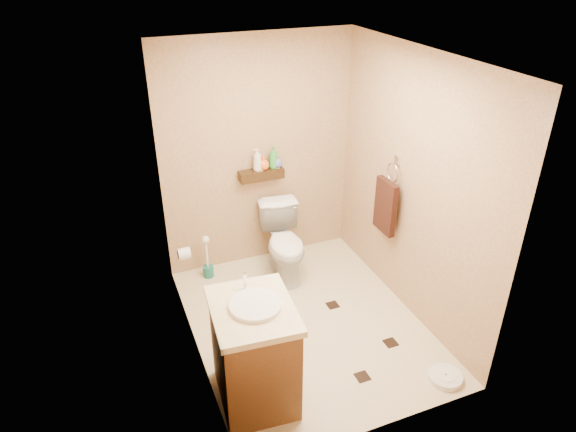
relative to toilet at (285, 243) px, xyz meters
name	(u,v)px	position (x,y,z in m)	size (l,w,h in m)	color
ground	(306,323)	(-0.12, -0.83, -0.37)	(2.50, 2.50, 0.00)	beige
wall_back	(258,155)	(-0.12, 0.42, 0.83)	(2.00, 0.04, 2.40)	tan
wall_front	(390,296)	(-0.12, -2.08, 0.83)	(2.00, 0.04, 2.40)	tan
wall_left	(186,231)	(-1.12, -0.83, 0.83)	(0.04, 2.50, 2.40)	tan
wall_right	(412,189)	(0.88, -0.83, 0.83)	(0.04, 2.50, 2.40)	tan
ceiling	(311,57)	(-0.12, -0.83, 2.03)	(2.00, 2.50, 0.02)	silver
wall_shelf	(261,174)	(-0.12, 0.34, 0.65)	(0.46, 0.14, 0.10)	#37220F
floor_accents	(310,324)	(-0.09, -0.87, -0.37)	(1.31, 1.51, 0.01)	black
toilet	(285,243)	(0.00, 0.00, 0.00)	(0.41, 0.73, 0.74)	white
vanity	(254,352)	(-0.82, -1.46, 0.07)	(0.64, 0.75, 0.99)	brown
bathroom_scale	(445,377)	(0.65, -1.88, -0.34)	(0.29, 0.29, 0.05)	white
toilet_brush	(208,262)	(-0.77, 0.24, -0.20)	(0.11, 0.11, 0.49)	#1A685A
towel_ring	(386,204)	(0.79, -0.58, 0.58)	(0.12, 0.30, 0.76)	silver
toilet_paper	(184,254)	(-1.06, -0.18, 0.23)	(0.12, 0.11, 0.12)	white
bottle_a	(257,160)	(-0.16, 0.34, 0.82)	(0.09, 0.09, 0.23)	silver
bottle_b	(259,163)	(-0.14, 0.34, 0.78)	(0.07, 0.07, 0.15)	yellow
bottle_c	(264,163)	(-0.09, 0.34, 0.77)	(0.11, 0.11, 0.15)	orange
bottle_d	(273,157)	(0.01, 0.34, 0.82)	(0.09, 0.09, 0.23)	green
bottle_e	(276,161)	(0.04, 0.34, 0.77)	(0.07, 0.07, 0.15)	#D58D47
bottle_f	(277,161)	(0.05, 0.34, 0.77)	(0.11, 0.11, 0.14)	#4B5FBD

